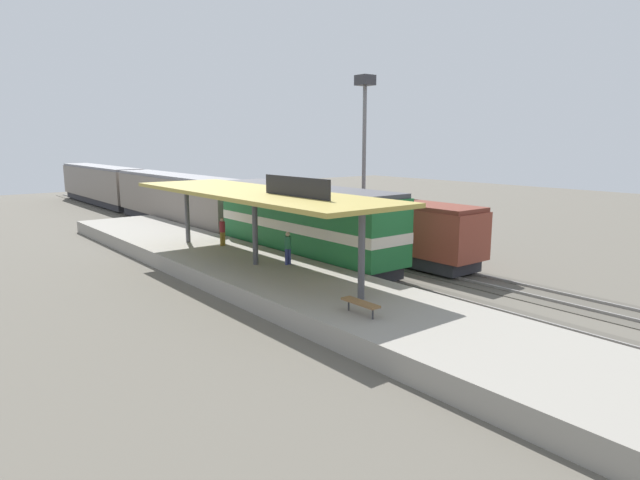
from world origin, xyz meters
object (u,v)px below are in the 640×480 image
object	(u,v)px
passenger_carriage_rear	(101,184)
light_mast	(365,123)
platform_bench	(360,303)
freight_car	(392,228)
person_waiting	(222,230)
locomotive	(305,223)
passenger_carriage_front	(177,199)
person_walking	(288,246)

from	to	relation	value
passenger_carriage_rear	light_mast	world-z (taller)	light_mast
light_mast	platform_bench	bearing A→B (deg)	-133.24
passenger_carriage_rear	freight_car	xyz separation A→B (m)	(4.60, -41.51, -0.34)
platform_bench	freight_car	size ratio (longest dim) A/B	0.14
platform_bench	light_mast	distance (m)	21.35
passenger_carriage_rear	person_waiting	bearing A→B (deg)	-95.63
locomotive	freight_car	world-z (taller)	locomotive
passenger_carriage_front	person_waiting	distance (m)	14.72
passenger_carriage_front	freight_car	size ratio (longest dim) A/B	1.67
passenger_carriage_front	freight_car	distance (m)	21.22
locomotive	light_mast	bearing A→B (deg)	22.85
light_mast	person_waiting	bearing A→B (deg)	177.89
passenger_carriage_rear	person_walking	distance (m)	41.91
locomotive	freight_car	xyz separation A→B (m)	(4.60, -2.71, -0.44)
person_waiting	person_walking	world-z (taller)	same
passenger_carriage_front	person_waiting	world-z (taller)	passenger_carriage_front
person_waiting	person_walking	bearing A→B (deg)	-88.77
passenger_carriage_rear	person_walking	bearing A→B (deg)	-94.54
platform_bench	person_walking	xyz separation A→B (m)	(2.68, 8.41, 0.51)
person_waiting	person_walking	xyz separation A→B (m)	(0.14, -6.68, 0.00)
freight_car	light_mast	xyz separation A→B (m)	(3.20, 6.00, 6.43)
platform_bench	passenger_carriage_rear	distance (m)	50.56
platform_bench	person_walking	distance (m)	8.84
locomotive	freight_car	distance (m)	5.36
locomotive	light_mast	size ratio (longest dim) A/B	1.23
passenger_carriage_rear	light_mast	size ratio (longest dim) A/B	1.71
platform_bench	person_walking	world-z (taller)	person_walking
platform_bench	person_waiting	world-z (taller)	person_waiting
freight_car	passenger_carriage_rear	bearing A→B (deg)	96.32
passenger_carriage_front	light_mast	bearing A→B (deg)	-62.07
platform_bench	person_waiting	size ratio (longest dim) A/B	0.99
passenger_carriage_rear	person_waiting	world-z (taller)	passenger_carriage_rear
platform_bench	passenger_carriage_front	bearing A→B (deg)	78.46
locomotive	passenger_carriage_front	world-z (taller)	locomotive
person_waiting	person_walking	size ratio (longest dim) A/B	1.00
locomotive	person_waiting	bearing A→B (deg)	133.07
platform_bench	light_mast	size ratio (longest dim) A/B	0.15
locomotive	person_waiting	size ratio (longest dim) A/B	8.44
freight_car	light_mast	distance (m)	9.35
freight_car	platform_bench	bearing A→B (deg)	-140.69
person_waiting	platform_bench	bearing A→B (deg)	-99.55
platform_bench	passenger_carriage_front	size ratio (longest dim) A/B	0.08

